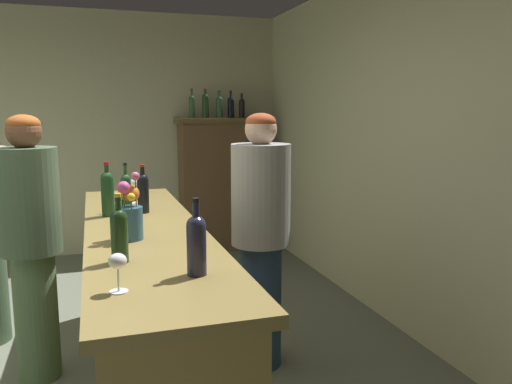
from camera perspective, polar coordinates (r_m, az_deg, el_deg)
name	(u,v)px	position (r m, az deg, el deg)	size (l,w,h in m)	color
wall_back	(58,135)	(6.21, -21.07, 5.92)	(5.17, 0.12, 2.75)	#B7B791
wall_right	(436,151)	(3.72, 19.31, 4.36)	(0.12, 6.48, 2.75)	#B4B68E
bar_counter	(147,311)	(3.11, -12.02, -12.75)	(0.64, 2.85, 1.00)	olive
display_cabinet	(219,181)	(6.11, -4.16, 1.17)	(0.98, 0.44, 1.56)	brown
wine_bottle_merlot	(108,192)	(3.30, -16.13, 0.04)	(0.08, 0.08, 0.34)	#1C3E1E
wine_bottle_riesling	(196,242)	(2.05, -6.62, -5.52)	(0.08, 0.08, 0.31)	#24253B
wine_bottle_chardonnay	(119,233)	(2.28, -14.92, -4.37)	(0.07, 0.07, 0.30)	#1C3618
wine_bottle_syrah	(143,191)	(3.35, -12.41, 0.08)	(0.07, 0.07, 0.31)	black
wine_bottle_malbec	(126,190)	(3.46, -14.21, 0.20)	(0.07, 0.07, 0.31)	#264826
wine_glass_front	(134,185)	(3.93, -13.42, 0.81)	(0.07, 0.07, 0.15)	white
wine_glass_mid	(118,263)	(1.92, -15.08, -7.65)	(0.07, 0.07, 0.14)	white
flower_arrangement	(129,214)	(2.67, -13.88, -2.40)	(0.14, 0.15, 0.34)	#2E5771
cheese_plate	(126,203)	(3.71, -14.25, -1.21)	(0.16, 0.16, 0.01)	white
display_bottle_left	(192,106)	(5.99, -7.12, 9.49)	(0.07, 0.07, 0.33)	#2C502E
display_bottle_midleft	(206,105)	(6.03, -5.61, 9.62)	(0.08, 0.08, 0.33)	#1E381F
display_bottle_center	(219,106)	(6.06, -4.09, 9.51)	(0.08, 0.08, 0.31)	#2A4E34
display_bottle_midright	(231,106)	(6.10, -2.81, 9.48)	(0.08, 0.08, 0.32)	black
display_bottle_right	(242,107)	(6.13, -1.59, 9.39)	(0.07, 0.07, 0.29)	black
patron_redhead	(31,238)	(3.37, -23.65, -4.65)	(0.35, 0.35, 1.62)	#516F4B
bartender	(261,231)	(3.26, 0.53, -4.37)	(0.37, 0.37, 1.63)	navy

